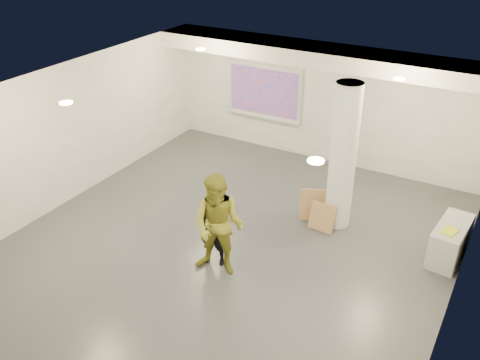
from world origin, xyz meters
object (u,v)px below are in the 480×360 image
Objects in this scene: projection_screen at (264,92)px; woman at (215,228)px; man at (219,226)px; column at (343,157)px; credenza at (450,241)px.

projection_screen reaches higher than woman.
projection_screen reaches higher than man.
column reaches higher than projection_screen.
column is at bearing -177.72° from credenza.
man is (-1.27, -2.56, -0.55)m from column.
projection_screen is at bearing 157.59° from credenza.
column is 2.05× the size of woman.
column is at bearing 40.40° from woman.
credenza is 0.64× the size of man.
woman is at bearing -71.99° from projection_screen.
column reaches higher than woman.
man is at bearing -70.60° from projection_screen.
column is at bearing -40.56° from projection_screen.
woman is at bearing -143.39° from credenza.
column is 2.90m from man.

